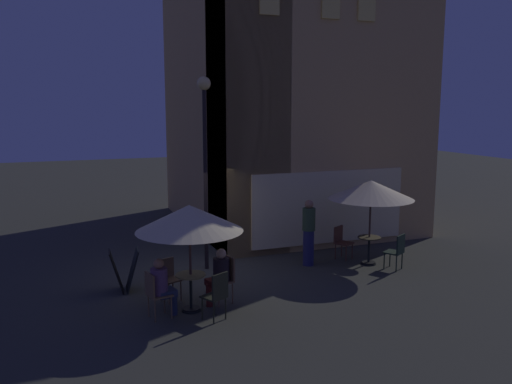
% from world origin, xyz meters
% --- Properties ---
extents(ground_plane, '(60.00, 60.00, 0.00)m').
position_xyz_m(ground_plane, '(0.00, 0.00, 0.00)').
color(ground_plane, '#37372E').
extents(cafe_building, '(6.89, 7.99, 9.04)m').
position_xyz_m(cafe_building, '(3.19, 3.48, 4.51)').
color(cafe_building, tan).
rests_on(cafe_building, ground).
extents(street_lamp_near_corner, '(0.33, 0.33, 4.86)m').
position_xyz_m(street_lamp_near_corner, '(0.33, 0.38, 3.37)').
color(street_lamp_near_corner, black).
rests_on(street_lamp_near_corner, ground).
extents(menu_sandwich_board, '(0.70, 0.60, 0.94)m').
position_xyz_m(menu_sandwich_board, '(-1.86, -0.57, 0.49)').
color(menu_sandwich_board, black).
rests_on(menu_sandwich_board, ground).
extents(cafe_table_0, '(0.61, 0.61, 0.74)m').
position_xyz_m(cafe_table_0, '(4.45, -0.78, 0.49)').
color(cafe_table_0, black).
rests_on(cafe_table_0, ground).
extents(cafe_table_1, '(0.62, 0.62, 0.78)m').
position_xyz_m(cafe_table_1, '(-0.74, -2.25, 0.52)').
color(cafe_table_1, black).
rests_on(cafe_table_1, ground).
extents(patio_umbrella_0, '(2.22, 2.22, 2.24)m').
position_xyz_m(patio_umbrella_0, '(4.45, -0.78, 1.99)').
color(patio_umbrella_0, black).
rests_on(patio_umbrella_0, ground).
extents(patio_umbrella_1, '(2.16, 2.16, 2.21)m').
position_xyz_m(patio_umbrella_1, '(-0.74, -2.25, 1.94)').
color(patio_umbrella_1, black).
rests_on(patio_umbrella_1, ground).
extents(cafe_chair_0, '(0.57, 0.57, 0.93)m').
position_xyz_m(cafe_chair_0, '(4.83, -1.47, 0.55)').
color(cafe_chair_0, black).
rests_on(cafe_chair_0, ground).
extents(cafe_chair_1, '(0.57, 0.57, 0.89)m').
position_xyz_m(cafe_chair_1, '(4.03, -0.04, 0.53)').
color(cafe_chair_1, brown).
rests_on(cafe_chair_1, ground).
extents(cafe_chair_2, '(0.51, 0.51, 0.94)m').
position_xyz_m(cafe_chair_2, '(-1.50, -2.41, 0.57)').
color(cafe_chair_2, brown).
rests_on(cafe_chair_2, ground).
extents(cafe_chair_3, '(0.54, 0.54, 0.98)m').
position_xyz_m(cafe_chair_3, '(-0.39, -2.95, 0.58)').
color(cafe_chair_3, black).
rests_on(cafe_chair_3, ground).
extents(cafe_chair_4, '(0.51, 0.51, 1.01)m').
position_xyz_m(cafe_chair_4, '(0.06, -2.06, 0.60)').
color(cafe_chair_4, brown).
rests_on(cafe_chair_4, ground).
extents(cafe_chair_5, '(0.50, 0.50, 0.91)m').
position_xyz_m(cafe_chair_5, '(-1.05, -1.48, 0.55)').
color(cafe_chair_5, brown).
rests_on(cafe_chair_5, ground).
extents(patron_seated_0, '(0.53, 0.40, 1.21)m').
position_xyz_m(patron_seated_0, '(-1.36, -2.38, 0.69)').
color(patron_seated_0, '#262F48').
rests_on(patron_seated_0, ground).
extents(patron_seated_1, '(0.54, 0.42, 1.20)m').
position_xyz_m(patron_seated_1, '(-0.09, -2.09, 0.68)').
color(patron_seated_1, '#511815').
rests_on(patron_seated_1, ground).
extents(patron_standing_2, '(0.34, 0.34, 1.74)m').
position_xyz_m(patron_standing_2, '(2.91, -0.29, 0.88)').
color(patron_standing_2, '#242550').
rests_on(patron_standing_2, ground).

